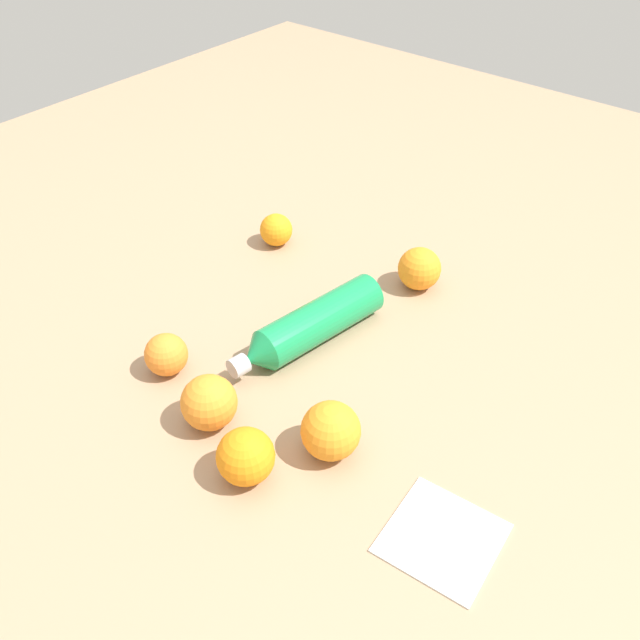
% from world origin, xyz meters
% --- Properties ---
extents(ground_plane, '(2.40, 2.40, 0.00)m').
position_xyz_m(ground_plane, '(0.00, 0.00, 0.00)').
color(ground_plane, '#9E7F60').
extents(water_bottle, '(0.29, 0.11, 0.07)m').
position_xyz_m(water_bottle, '(-0.05, 0.04, 0.03)').
color(water_bottle, '#198C4C').
rests_on(water_bottle, ground_plane).
extents(orange_0, '(0.07, 0.07, 0.07)m').
position_xyz_m(orange_0, '(-0.24, 0.17, 0.03)').
color(orange_0, orange).
rests_on(orange_0, ground_plane).
extents(orange_1, '(0.08, 0.08, 0.08)m').
position_xyz_m(orange_1, '(-0.27, 0.04, 0.04)').
color(orange_1, orange).
rests_on(orange_1, ground_plane).
extents(orange_2, '(0.08, 0.08, 0.08)m').
position_xyz_m(orange_2, '(-0.21, -0.13, 0.04)').
color(orange_2, orange).
rests_on(orange_2, ground_plane).
extents(orange_3, '(0.08, 0.08, 0.08)m').
position_xyz_m(orange_3, '(0.19, -0.01, 0.04)').
color(orange_3, orange).
rests_on(orange_3, ground_plane).
extents(orange_4, '(0.08, 0.08, 0.08)m').
position_xyz_m(orange_4, '(-0.31, -0.07, 0.04)').
color(orange_4, orange).
rests_on(orange_4, ground_plane).
extents(orange_5, '(0.06, 0.06, 0.06)m').
position_xyz_m(orange_5, '(0.13, 0.28, 0.03)').
color(orange_5, orange).
rests_on(orange_5, ground_plane).
extents(folded_napkin, '(0.14, 0.14, 0.01)m').
position_xyz_m(folded_napkin, '(-0.23, -0.32, 0.00)').
color(folded_napkin, white).
rests_on(folded_napkin, ground_plane).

